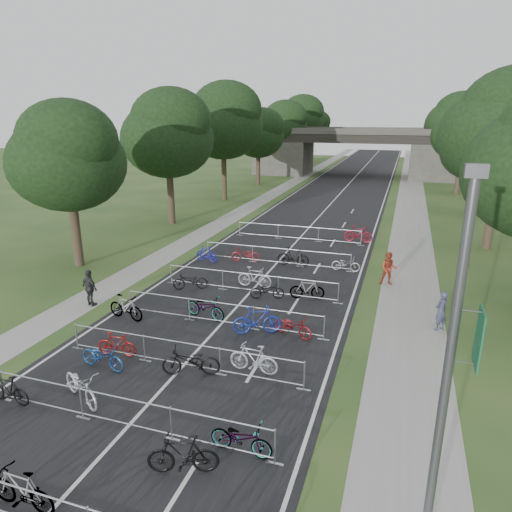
{
  "coord_description": "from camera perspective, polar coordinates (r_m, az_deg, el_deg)",
  "views": [
    {
      "loc": [
        7.25,
        -6.06,
        8.96
      ],
      "look_at": [
        -0.62,
        17.91,
        1.1
      ],
      "focal_mm": 32.0,
      "sensor_mm": 36.0,
      "label": 1
    }
  ],
  "objects": [
    {
      "name": "bike_20",
      "position": [
        28.98,
        -6.17,
        0.23
      ],
      "size": [
        1.74,
        0.88,
        1.0
      ],
      "primitive_type": "imported",
      "rotation": [
        0.0,
        0.0,
        4.45
      ],
      "color": "#1C1F9D",
      "rests_on": "ground"
    },
    {
      "name": "road",
      "position": [
        57.24,
        10.77,
        8.01
      ],
      "size": [
        11.0,
        140.0,
        0.01
      ],
      "primitive_type": "cube",
      "color": "black",
      "rests_on": "ground"
    },
    {
      "name": "pedestrian_b",
      "position": [
        25.85,
        16.26,
        -1.54
      ],
      "size": [
        0.92,
        0.73,
        1.83
      ],
      "primitive_type": "imported",
      "rotation": [
        0.0,
        0.0,
        0.04
      ],
      "color": "#9E3522",
      "rests_on": "ground"
    },
    {
      "name": "bike_27",
      "position": [
        34.02,
        12.65,
        2.69
      ],
      "size": [
        2.08,
        0.62,
        1.24
      ],
      "primitive_type": "imported",
      "rotation": [
        0.0,
        0.0,
        1.55
      ],
      "color": "maroon",
      "rests_on": "ground"
    },
    {
      "name": "bike_22",
      "position": [
        28.07,
        4.66,
        -0.09
      ],
      "size": [
        2.0,
        0.58,
        1.2
      ],
      "primitive_type": "imported",
      "rotation": [
        0.0,
        0.0,
        1.58
      ],
      "color": "black",
      "rests_on": "ground"
    },
    {
      "name": "overpass_bridge",
      "position": [
        71.64,
        12.61,
        12.56
      ],
      "size": [
        31.0,
        8.0,
        7.05
      ],
      "color": "#3E3D38",
      "rests_on": "ground"
    },
    {
      "name": "barrier_row_6",
      "position": [
        33.93,
        5.27,
        2.87
      ],
      "size": [
        9.7,
        0.08,
        1.1
      ],
      "color": "#A3A6AB",
      "rests_on": "ground"
    },
    {
      "name": "bike_13",
      "position": [
        21.03,
        -6.35,
        -6.39
      ],
      "size": [
        2.19,
        1.18,
        1.09
      ],
      "primitive_type": "imported",
      "rotation": [
        0.0,
        0.0,
        1.34
      ],
      "color": "#A3A6AB",
      "rests_on": "ground"
    },
    {
      "name": "bike_1",
      "position": [
        13.18,
        -27.24,
        -24.54
      ],
      "size": [
        1.88,
        0.56,
        1.12
      ],
      "primitive_type": "imported",
      "rotation": [
        0.0,
        0.0,
        4.69
      ],
      "color": "#A3A6AB",
      "rests_on": "ground"
    },
    {
      "name": "tree_left_1",
      "position": [
        38.8,
        -10.92,
        14.56
      ],
      "size": [
        7.56,
        7.56,
        11.53
      ],
      "color": "#33261C",
      "rests_on": "ground"
    },
    {
      "name": "bike_4",
      "position": [
        17.22,
        -28.59,
        -14.43
      ],
      "size": [
        1.71,
        0.54,
        1.02
      ],
      "primitive_type": "imported",
      "rotation": [
        0.0,
        0.0,
        4.68
      ],
      "color": "black",
      "rests_on": "ground"
    },
    {
      "name": "bike_18",
      "position": [
        23.09,
        1.4,
        -4.32
      ],
      "size": [
        1.83,
        1.1,
        0.91
      ],
      "primitive_type": "imported",
      "rotation": [
        0.0,
        0.0,
        1.88
      ],
      "color": "black",
      "rests_on": "ground"
    },
    {
      "name": "bike_6",
      "position": [
        12.96,
        -9.12,
        -23.33
      ],
      "size": [
        1.95,
        1.11,
        1.13
      ],
      "primitive_type": "imported",
      "rotation": [
        0.0,
        0.0,
        5.04
      ],
      "color": "black",
      "rests_on": "ground"
    },
    {
      "name": "tree_left_0",
      "position": [
        28.93,
        -22.48,
        11.13
      ],
      "size": [
        6.72,
        6.72,
        10.25
      ],
      "color": "#33261C",
      "rests_on": "ground"
    },
    {
      "name": "tree_left_2",
      "position": [
        49.63,
        -4.06,
        16.29
      ],
      "size": [
        8.4,
        8.4,
        12.81
      ],
      "color": "#33261C",
      "rests_on": "ground"
    },
    {
      "name": "barrier_row_2",
      "position": [
        17.3,
        -9.35,
        -12.06
      ],
      "size": [
        9.7,
        0.08,
        1.1
      ],
      "color": "#A3A6AB",
      "rests_on": "ground"
    },
    {
      "name": "sidewalk_left",
      "position": [
        58.66,
        3.43,
        8.5
      ],
      "size": [
        2.0,
        140.0,
        0.01
      ],
      "primitive_type": "cube",
      "color": "gray",
      "rests_on": "ground"
    },
    {
      "name": "tree_right_4",
      "position": [
        70.24,
        23.81,
        15.04
      ],
      "size": [
        8.18,
        8.18,
        12.47
      ],
      "color": "#33261C",
      "rests_on": "ground"
    },
    {
      "name": "bike_19",
      "position": [
        23.18,
        6.4,
        -4.14
      ],
      "size": [
        1.82,
        0.85,
        1.06
      ],
      "primitive_type": "imported",
      "rotation": [
        0.0,
        0.0,
        1.78
      ],
      "color": "#A3A6AB",
      "rests_on": "ground"
    },
    {
      "name": "bike_17",
      "position": [
        24.52,
        -0.17,
        -2.69
      ],
      "size": [
        1.93,
        0.58,
        1.15
      ],
      "primitive_type": "imported",
      "rotation": [
        0.0,
        0.0,
        1.55
      ],
      "color": "#96969D",
      "rests_on": "ground"
    },
    {
      "name": "barrier_row_0",
      "position": [
        12.66,
        -26.17,
        -26.52
      ],
      "size": [
        9.7,
        0.08,
        1.1
      ],
      "color": "#A3A6AB",
      "rests_on": "ground"
    },
    {
      "name": "bike_8",
      "position": [
        17.96,
        -18.64,
        -11.79
      ],
      "size": [
        1.97,
        0.87,
        1.0
      ],
      "primitive_type": "imported",
      "rotation": [
        0.0,
        0.0,
        1.46
      ],
      "color": "#1A4890",
      "rests_on": "ground"
    },
    {
      "name": "bike_16",
      "position": [
        24.52,
        -8.21,
        -3.11
      ],
      "size": [
        1.93,
        1.34,
        0.96
      ],
      "primitive_type": "imported",
      "rotation": [
        0.0,
        0.0,
        5.14
      ],
      "color": "black",
      "rests_on": "ground"
    },
    {
      "name": "pedestrian_a",
      "position": [
        21.2,
        22.13,
        -6.41
      ],
      "size": [
        0.76,
        0.76,
        1.79
      ],
      "primitive_type": "imported",
      "rotation": [
        0.0,
        0.0,
        3.93
      ],
      "color": "#363852",
      "rests_on": "ground"
    },
    {
      "name": "tree_right_6",
      "position": [
        94.2,
        22.52,
        14.82
      ],
      "size": [
        7.17,
        7.17,
        10.93
      ],
      "color": "#33261C",
      "rests_on": "ground"
    },
    {
      "name": "tree_left_3",
      "position": [
        60.96,
        0.36,
        14.99
      ],
      "size": [
        6.72,
        6.72,
        10.25
      ],
      "color": "#33261C",
      "rests_on": "ground"
    },
    {
      "name": "pedestrian_c",
      "position": [
        23.53,
        -20.05,
        -3.78
      ],
      "size": [
        1.17,
        0.78,
        1.84
      ],
      "primitive_type": "imported",
      "rotation": [
        0.0,
        0.0,
        2.8
      ],
      "color": "#28272A",
      "rests_on": "ground"
    },
    {
      "name": "sidewalk_right",
      "position": [
        56.78,
        18.85,
        7.32
      ],
      "size": [
        3.0,
        140.0,
        0.01
      ],
      "primitive_type": "cube",
      "color": "gray",
      "rests_on": "ground"
    },
    {
      "name": "barrier_row_4",
      "position": [
        23.81,
        -0.77,
        -3.39
      ],
      "size": [
        9.7,
        0.08,
        1.1
      ],
      "color": "#A3A6AB",
      "rests_on": "ground"
    },
    {
      "name": "tree_right_5",
      "position": [
        82.26,
        22.95,
        13.9
      ],
      "size": [
        6.16,
        6.16,
        9.39
      ],
      "color": "#33261C",
      "rests_on": "ground"
    },
    {
      "name": "tree_right_3",
      "position": [
        58.32,
        24.68,
        13.79
      ],
      "size": [
        7.17,
        7.17,
        10.93
      ],
      "color": "#33261C",
      "rests_on": "ground"
    },
    {
      "name": "barrier_row_1",
      "position": [
        14.72,
        -16.08,
        -18.34
      ],
      "size": [
        9.7,
        0.08,
        1.1
      ],
      "color": "#A3A6AB",
      "rests_on": "ground"
    },
    {
      "name": "bike_7",
      "position": [
        13.45,
        -1.85,
        -21.81
      ],
      "size": [
        1.86,
        0.73,
        0.96
      ],
      "primitive_type": "imported",
      "rotation": [
        0.0,
        0.0,
        1.52
      ],
      "color": "#A3A6AB",
      "rests_on": "ground"
    },
    {
      "name": "tree_left_5",
      "position": [
        84.09,
        5.59,
        16.66
      ],
      "size": [
        8.4,
        8.4,
        12.81
      ],
      "color": "#33261C",
      "rests_on": "ground"
    },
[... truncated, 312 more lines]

